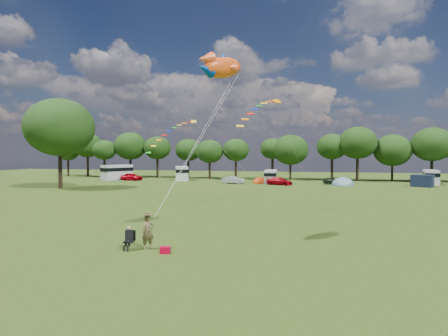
% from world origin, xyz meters
% --- Properties ---
extents(ground_plane, '(180.00, 180.00, 0.00)m').
position_xyz_m(ground_plane, '(0.00, 0.00, 0.00)').
color(ground_plane, black).
rests_on(ground_plane, ground).
extents(tree_line, '(102.98, 10.98, 10.27)m').
position_xyz_m(tree_line, '(5.30, 54.99, 6.35)').
color(tree_line, black).
rests_on(tree_line, ground).
extents(big_tree, '(10.00, 10.00, 13.28)m').
position_xyz_m(big_tree, '(-30.00, 28.00, 9.02)').
color(big_tree, black).
rests_on(big_tree, ground).
extents(car_a, '(4.54, 2.18, 1.46)m').
position_xyz_m(car_a, '(-27.95, 45.99, 0.73)').
color(car_a, '#AD000D').
rests_on(car_a, ground).
extents(car_b, '(3.73, 1.65, 1.28)m').
position_xyz_m(car_b, '(-7.10, 42.94, 0.64)').
color(car_b, '#9CA1A6').
rests_on(car_b, ground).
extents(car_c, '(4.52, 2.90, 1.26)m').
position_xyz_m(car_c, '(0.88, 42.08, 0.63)').
color(car_c, '#9A050F').
rests_on(car_c, ground).
extents(car_d, '(4.70, 2.65, 1.21)m').
position_xyz_m(car_d, '(10.03, 45.91, 0.61)').
color(car_d, black).
rests_on(car_d, ground).
extents(campervan_a, '(4.76, 6.54, 2.95)m').
position_xyz_m(campervan_a, '(-31.63, 46.92, 1.58)').
color(campervan_a, '#B3B3B5').
rests_on(campervan_a, ground).
extents(campervan_b, '(4.26, 5.99, 2.70)m').
position_xyz_m(campervan_b, '(-18.58, 48.44, 1.45)').
color(campervan_b, silver).
rests_on(campervan_b, ground).
extents(campervan_c, '(2.37, 4.92, 2.35)m').
position_xyz_m(campervan_c, '(-0.90, 44.82, 1.26)').
color(campervan_c, '#B8B7BA').
rests_on(campervan_c, ground).
extents(campervan_d, '(2.75, 5.18, 2.42)m').
position_xyz_m(campervan_d, '(25.37, 49.35, 1.30)').
color(campervan_d, '#B6B7B9').
rests_on(campervan_d, ground).
extents(tent_orange, '(2.60, 2.85, 2.03)m').
position_xyz_m(tent_orange, '(-2.83, 45.17, 0.02)').
color(tent_orange, '#E43B0B').
rests_on(tent_orange, ground).
extents(tent_greyblue, '(3.68, 4.03, 2.74)m').
position_xyz_m(tent_greyblue, '(10.90, 43.13, 0.02)').
color(tent_greyblue, slate).
rests_on(tent_greyblue, ground).
extents(awning_navy, '(3.70, 3.42, 1.86)m').
position_xyz_m(awning_navy, '(22.73, 43.92, 0.93)').
color(awning_navy, black).
rests_on(awning_navy, ground).
extents(kite_flyer, '(0.79, 0.78, 1.84)m').
position_xyz_m(kite_flyer, '(-1.78, -1.54, 0.92)').
color(kite_flyer, brown).
rests_on(kite_flyer, ground).
extents(camp_chair, '(0.57, 0.57, 1.26)m').
position_xyz_m(camp_chair, '(-2.69, -1.88, 0.75)').
color(camp_chair, '#99999E').
rests_on(camp_chair, ground).
extents(kite_bag, '(0.55, 0.42, 0.35)m').
position_xyz_m(kite_bag, '(-0.54, -2.15, 0.18)').
color(kite_bag, '#B30021').
rests_on(kite_bag, ground).
extents(fish_kite, '(2.64, 3.38, 1.85)m').
position_xyz_m(fish_kite, '(1.37, 1.48, 10.12)').
color(fish_kite, '#F14C12').
rests_on(fish_kite, ground).
extents(streamer_kite_b, '(4.29, 4.57, 3.79)m').
position_xyz_m(streamer_kite_b, '(-8.19, 18.82, 7.67)').
color(streamer_kite_b, yellow).
rests_on(streamer_kite_b, ground).
extents(streamer_kite_c, '(3.27, 4.95, 2.84)m').
position_xyz_m(streamer_kite_c, '(2.22, 13.07, 9.16)').
color(streamer_kite_c, orange).
rests_on(streamer_kite_c, ground).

